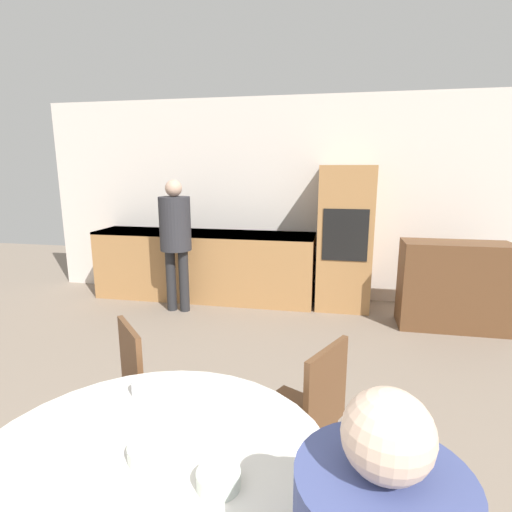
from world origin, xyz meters
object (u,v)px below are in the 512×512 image
person_standing (175,232)px  bowl_near (154,450)px  chair_far_right (308,411)px  oven_unit (344,238)px  chair_far_left (115,394)px  cup (141,387)px  sideboard (453,286)px  bowl_centre (219,479)px

person_standing → bowl_near: (1.25, -3.27, -0.22)m
chair_far_right → person_standing: 3.13m
oven_unit → bowl_near: 3.87m
chair_far_left → cup: 0.54m
chair_far_right → bowl_near: 0.91m
sideboard → cup: (-2.09, -2.98, 0.29)m
oven_unit → chair_far_right: bearing=-94.1°
sideboard → chair_far_right: bearing=-117.8°
chair_far_right → bowl_centre: size_ratio=6.14×
oven_unit → chair_far_left: (-1.28, -3.13, -0.38)m
oven_unit → bowl_near: (-0.71, -3.81, -0.12)m
chair_far_left → chair_far_right: bearing=49.3°
oven_unit → chair_far_right: (-0.22, -3.08, -0.38)m
chair_far_left → chair_far_right: size_ratio=1.00×
oven_unit → cup: oven_unit is taller
cup → person_standing: bearing=109.4°
sideboard → bowl_centre: (-1.61, -3.41, 0.27)m
sideboard → chair_far_left: size_ratio=1.27×
chair_far_right → person_standing: person_standing is taller
oven_unit → bowl_centre: 3.92m
chair_far_left → person_standing: 2.73m
sideboard → bowl_centre: 3.78m
sideboard → person_standing: person_standing is taller
bowl_near → sideboard: bearing=60.7°
chair_far_right → person_standing: (-1.74, 2.55, 0.48)m
oven_unit → chair_far_left: 3.40m
oven_unit → bowl_centre: (-0.46, -3.89, -0.12)m
oven_unit → chair_far_left: size_ratio=2.01×
chair_far_right → bowl_near: size_ratio=4.88×
chair_far_right → bowl_centre: 0.88m
oven_unit → chair_far_left: oven_unit is taller
sideboard → chair_far_right: size_ratio=1.27×
chair_far_right → sideboard: bearing=179.5°
chair_far_right → bowl_near: (-0.49, -0.72, 0.26)m
oven_unit → cup: size_ratio=22.01×
person_standing → cup: person_standing is taller
cup → bowl_centre: cup is taller
bowl_centre → bowl_near: bearing=162.2°
chair_far_left → person_standing: bearing=151.8°
bowl_near → person_standing: bearing=111.0°
chair_far_right → cup: 0.85m
cup → bowl_centre: bearing=-41.9°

